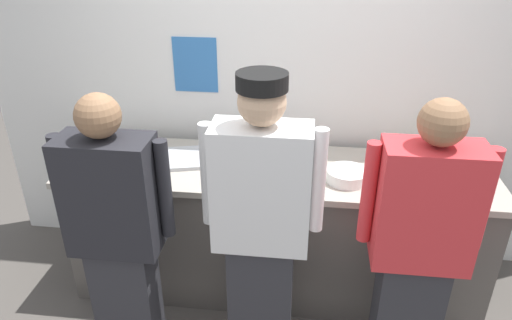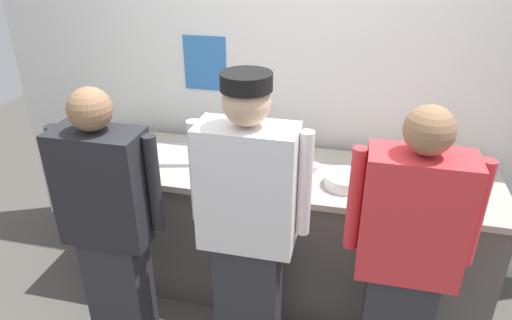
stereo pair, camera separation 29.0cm
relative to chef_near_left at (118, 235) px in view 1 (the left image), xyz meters
The scene contains 15 objects.
wall_back 1.54m from the chef_near_left, 57.48° to the left, with size 4.26×0.11×2.82m.
prep_counter 1.13m from the chef_near_left, 43.00° to the left, with size 2.71×0.73×0.93m.
chef_near_left is the anchor object (origin of this frame).
chef_center 0.75m from the chef_near_left, ahead, with size 0.62×0.24×1.73m.
chef_far_right 1.53m from the chef_near_left, ahead, with size 0.61×0.24×1.66m.
plate_stack_front 1.75m from the chef_near_left, 20.17° to the left, with size 0.22×0.22×0.05m.
plate_stack_rear 1.35m from the chef_near_left, 26.77° to the left, with size 0.25×0.25×0.07m.
mixing_bowl_steel 0.98m from the chef_near_left, 51.19° to the left, with size 0.37×0.37×0.11m, color #B7BABF.
sheet_tray 0.77m from the chef_near_left, 79.69° to the left, with size 0.46×0.32×0.02m, color #B7BABF.
squeeze_bottle_primary 1.90m from the chef_near_left, 24.57° to the left, with size 0.06×0.06×0.18m.
squeeze_bottle_secondary 1.89m from the chef_near_left, 28.39° to the left, with size 0.06×0.06×0.21m.
ramekin_red_sauce 1.26m from the chef_near_left, 37.52° to the left, with size 0.08×0.08×0.04m.
ramekin_green_sauce 0.66m from the chef_near_left, 114.91° to the left, with size 0.10×0.10×0.05m.
ramekin_orange_sauce 1.97m from the chef_near_left, 21.58° to the left, with size 0.10×0.10×0.04m.
deli_cup 0.97m from the chef_near_left, 105.15° to the left, with size 0.09×0.09×0.08m, color white.
Camera 1 is at (0.18, -2.23, 2.31)m, focal length 32.74 mm.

